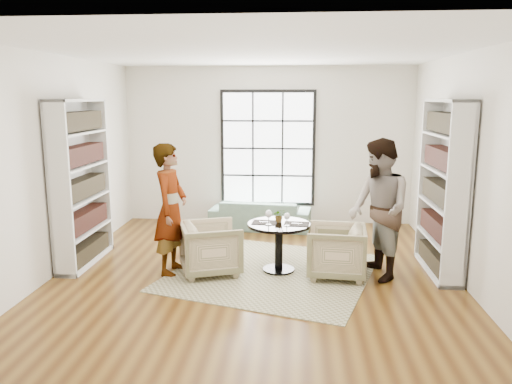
# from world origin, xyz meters

# --- Properties ---
(ground) EXTENTS (6.00, 6.00, 0.00)m
(ground) POSITION_xyz_m (0.00, 0.00, 0.00)
(ground) COLOR brown
(room_shell) EXTENTS (6.00, 6.01, 6.00)m
(room_shell) POSITION_xyz_m (0.00, 0.54, 1.26)
(room_shell) COLOR silver
(room_shell) RESTS_ON ground
(rug) EXTENTS (3.28, 3.28, 0.01)m
(rug) POSITION_xyz_m (0.23, 0.07, 0.01)
(rug) COLOR tan
(rug) RESTS_ON ground
(pedestal_table) EXTENTS (0.87, 0.87, 0.70)m
(pedestal_table) POSITION_xyz_m (0.32, 0.13, 0.51)
(pedestal_table) COLOR black
(pedestal_table) RESTS_ON ground
(sofa) EXTENTS (1.90, 0.89, 0.54)m
(sofa) POSITION_xyz_m (-0.10, 2.45, 0.27)
(sofa) COLOR slate
(sofa) RESTS_ON ground
(armchair_left) EXTENTS (1.01, 1.00, 0.73)m
(armchair_left) POSITION_xyz_m (-0.61, -0.02, 0.36)
(armchair_left) COLOR #C4AD8C
(armchair_left) RESTS_ON ground
(armchair_right) EXTENTS (0.85, 0.83, 0.72)m
(armchair_right) POSITION_xyz_m (1.11, -0.01, 0.36)
(armchair_right) COLOR #BDAF87
(armchair_right) RESTS_ON ground
(person_left) EXTENTS (0.50, 0.70, 1.81)m
(person_left) POSITION_xyz_m (-1.16, -0.02, 0.91)
(person_left) COLOR gray
(person_left) RESTS_ON ground
(person_right) EXTENTS (0.94, 1.08, 1.90)m
(person_right) POSITION_xyz_m (1.66, -0.01, 0.95)
(person_right) COLOR gray
(person_right) RESTS_ON ground
(placemat_left) EXTENTS (0.36, 0.28, 0.01)m
(placemat_left) POSITION_xyz_m (0.12, 0.15, 0.70)
(placemat_left) COLOR black
(placemat_left) RESTS_ON pedestal_table
(placemat_right) EXTENTS (0.36, 0.28, 0.01)m
(placemat_right) POSITION_xyz_m (0.57, 0.10, 0.70)
(placemat_right) COLOR black
(placemat_right) RESTS_ON pedestal_table
(cutlery_left) EXTENTS (0.16, 0.23, 0.01)m
(cutlery_left) POSITION_xyz_m (0.12, 0.15, 0.71)
(cutlery_left) COLOR silver
(cutlery_left) RESTS_ON placemat_left
(cutlery_right) EXTENTS (0.16, 0.23, 0.01)m
(cutlery_right) POSITION_xyz_m (0.57, 0.10, 0.71)
(cutlery_right) COLOR silver
(cutlery_right) RESTS_ON placemat_right
(wine_glass_left) EXTENTS (0.10, 0.10, 0.21)m
(wine_glass_left) POSITION_xyz_m (0.18, 0.02, 0.85)
(wine_glass_left) COLOR silver
(wine_glass_left) RESTS_ON pedestal_table
(wine_glass_right) EXTENTS (0.08, 0.08, 0.18)m
(wine_glass_right) POSITION_xyz_m (0.44, -0.01, 0.83)
(wine_glass_right) COLOR silver
(wine_glass_right) RESTS_ON pedestal_table
(flower_centerpiece) EXTENTS (0.20, 0.19, 0.19)m
(flower_centerpiece) POSITION_xyz_m (0.32, 0.21, 0.79)
(flower_centerpiece) COLOR gray
(flower_centerpiece) RESTS_ON pedestal_table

